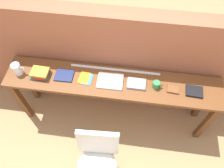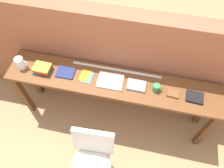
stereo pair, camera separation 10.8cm
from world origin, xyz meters
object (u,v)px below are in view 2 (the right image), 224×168
(book_repair_rightmost, at_px, (195,97))
(leather_journal_brown, at_px, (173,94))
(pitcher_white, at_px, (20,63))
(mug, at_px, (156,88))
(magazine_cycling, at_px, (66,72))
(chair_white_moulded, at_px, (92,157))
(book_open_centre, at_px, (110,81))
(pamphlet_pile_colourful, at_px, (86,76))
(book_stack_leftmost, at_px, (42,69))

(book_repair_rightmost, bearing_deg, leather_journal_brown, -176.14)
(pitcher_white, xyz_separation_m, mug, (1.59, 0.02, -0.03))
(pitcher_white, bearing_deg, magazine_cycling, 2.96)
(magazine_cycling, height_order, leather_journal_brown, leather_journal_brown)
(chair_white_moulded, height_order, book_open_centre, book_open_centre)
(magazine_cycling, relative_size, mug, 1.91)
(magazine_cycling, distance_m, leather_journal_brown, 1.24)
(pamphlet_pile_colourful, bearing_deg, leather_journal_brown, -1.33)
(magazine_cycling, bearing_deg, mug, -1.41)
(chair_white_moulded, height_order, mug, mug)
(mug, relative_size, book_repair_rightmost, 0.60)
(pitcher_white, relative_size, mug, 1.67)
(chair_white_moulded, distance_m, pamphlet_pile_colourful, 0.90)
(book_stack_leftmost, distance_m, book_repair_rightmost, 1.75)
(book_stack_leftmost, bearing_deg, pamphlet_pile_colourful, 2.66)
(mug, bearing_deg, pitcher_white, -179.43)
(chair_white_moulded, relative_size, leather_journal_brown, 6.86)
(chair_white_moulded, bearing_deg, book_stack_leftmost, 135.64)
(pitcher_white, relative_size, leather_journal_brown, 1.41)
(leather_journal_brown, height_order, book_repair_rightmost, book_repair_rightmost)
(pitcher_white, bearing_deg, chair_white_moulded, -36.18)
(pitcher_white, xyz_separation_m, book_repair_rightmost, (2.01, 0.01, -0.06))
(pitcher_white, height_order, leather_journal_brown, pitcher_white)
(pitcher_white, height_order, mug, pitcher_white)
(chair_white_moulded, relative_size, pitcher_white, 4.85)
(pitcher_white, bearing_deg, book_open_centre, 1.05)
(pitcher_white, height_order, book_stack_leftmost, pitcher_white)
(chair_white_moulded, distance_m, magazine_cycling, 1.00)
(book_stack_leftmost, relative_size, pamphlet_pile_colourful, 1.21)
(chair_white_moulded, relative_size, book_repair_rightmost, 4.88)
(book_open_centre, bearing_deg, pitcher_white, -179.66)
(chair_white_moulded, height_order, book_stack_leftmost, book_stack_leftmost)
(pitcher_white, xyz_separation_m, book_open_centre, (1.07, 0.02, -0.07))
(pitcher_white, bearing_deg, book_stack_leftmost, 0.21)
(mug, relative_size, leather_journal_brown, 0.85)
(book_open_centre, relative_size, leather_journal_brown, 2.23)
(book_open_centre, bearing_deg, leather_journal_brown, -2.12)
(chair_white_moulded, relative_size, book_stack_leftmost, 4.03)
(pitcher_white, height_order, magazine_cycling, pitcher_white)
(pamphlet_pile_colourful, relative_size, book_open_centre, 0.63)
(magazine_cycling, xyz_separation_m, book_repair_rightmost, (1.48, -0.02, 0.00))
(magazine_cycling, height_order, book_repair_rightmost, book_repair_rightmost)
(pitcher_white, xyz_separation_m, pamphlet_pile_colourful, (0.78, 0.03, -0.07))
(chair_white_moulded, xyz_separation_m, leather_journal_brown, (0.74, 0.76, 0.37))
(book_stack_leftmost, bearing_deg, magazine_cycling, 5.60)
(chair_white_moulded, xyz_separation_m, pitcher_white, (-1.03, 0.76, 0.43))
(magazine_cycling, height_order, book_open_centre, book_open_centre)
(chair_white_moulded, height_order, magazine_cycling, magazine_cycling)
(book_repair_rightmost, bearing_deg, book_open_centre, -177.83)
(leather_journal_brown, bearing_deg, mug, -179.59)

